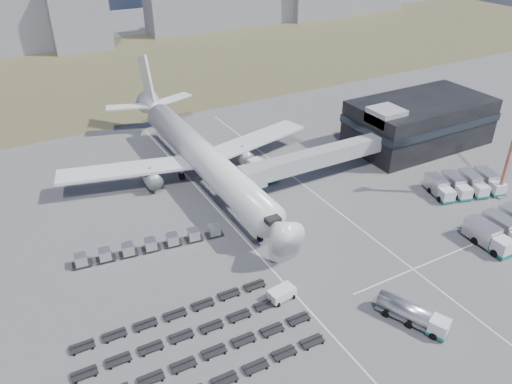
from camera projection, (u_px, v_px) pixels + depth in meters
ground at (291, 273)px, 71.87m from camera, size 420.00×420.00×0.00m
grass_strip at (100, 73)px, 154.81m from camera, size 420.00×90.00×0.01m
lane_markings at (333, 243)px, 78.23m from camera, size 47.12×110.00×0.01m
terminal at (419, 122)px, 107.33m from camera, size 30.40×16.40×11.00m
jet_bridge at (305, 161)px, 91.39m from camera, size 30.30×3.80×7.05m
airliner at (199, 154)px, 93.61m from camera, size 51.59×64.53×17.62m
skyline at (58, 20)px, 177.47m from camera, size 312.05×22.97×23.27m
fuel_tanker at (412, 314)px, 62.70m from camera, size 5.71×9.28×2.94m
pushback_tug at (282, 294)px, 66.85m from camera, size 3.88×2.48×1.61m
catering_truck at (263, 171)px, 95.74m from camera, size 3.89×6.82×2.95m
service_trucks_near at (506, 230)px, 78.24m from camera, size 10.65×8.16×3.19m
service_trucks_far at (465, 184)px, 91.13m from camera, size 14.12×10.14×2.82m
uld_row at (151, 245)px, 75.98m from camera, size 23.17×4.49×1.79m
baggage_dollies at (189, 349)px, 59.22m from camera, size 31.27×14.27×0.70m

